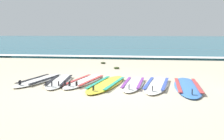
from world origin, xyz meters
The scene contains 12 objects.
ground_plane centered at (0.00, 0.00, 0.00)m, with size 80.00×80.00×0.00m, color #C1B599.
sea centered at (0.00, 36.37, 0.05)m, with size 80.00×60.00×0.10m, color #23667A.
wave_foam_strip centered at (0.00, 6.78, 0.06)m, with size 80.00×0.83×0.11m, color white.
surfboard_0 centered at (-2.17, 0.41, 0.04)m, with size 0.92×2.21×0.18m.
surfboard_1 centered at (-1.59, 0.34, 0.04)m, with size 0.79×2.20×0.18m.
surfboard_2 centered at (-0.92, 0.45, 0.04)m, with size 0.97×2.29×0.18m.
surfboard_3 centered at (-0.28, 0.15, 0.04)m, with size 0.99×2.50×0.18m.
surfboard_4 centered at (0.39, 0.25, 0.04)m, with size 0.65×2.08×0.18m.
surfboard_5 centered at (0.98, 0.22, 0.04)m, with size 0.88×2.34×0.18m.
surfboard_6 centered at (1.71, 0.09, 0.04)m, with size 0.74×2.49×0.18m.
seaweed_clump_near_shoreline centered at (-0.36, 3.08, 0.04)m, with size 0.22×0.17×0.08m, color #384723.
seaweed_clump_mid_sand centered at (-1.10, 4.54, 0.04)m, with size 0.21×0.17×0.07m, color #2D381E.
Camera 1 is at (0.71, -6.33, 1.35)m, focal length 42.17 mm.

